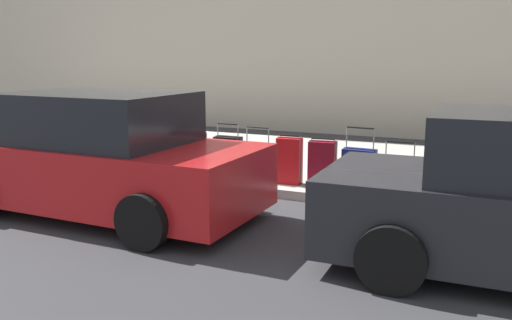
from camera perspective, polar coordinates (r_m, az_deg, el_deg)
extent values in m
plane|color=#333335|center=(8.82, -8.72, -2.81)|extent=(40.00, 40.00, 0.00)
cube|color=#ADA89E|center=(10.93, -1.57, 0.39)|extent=(18.00, 5.00, 0.14)
cube|color=#59601E|center=(7.88, 19.21, -2.03)|extent=(0.46, 0.24, 0.51)
cube|color=black|center=(7.88, 19.21, -2.03)|extent=(0.46, 0.05, 0.52)
cylinder|color=gray|center=(7.79, 20.83, 0.71)|extent=(0.02, 0.02, 0.29)
cylinder|color=gray|center=(7.82, 17.96, 0.93)|extent=(0.02, 0.02, 0.29)
cylinder|color=black|center=(7.78, 19.46, 1.86)|extent=(0.39, 0.03, 0.02)
cylinder|color=black|center=(7.92, 20.55, -3.79)|extent=(0.04, 0.02, 0.04)
cylinder|color=black|center=(7.95, 17.66, -3.55)|extent=(0.04, 0.02, 0.04)
cube|color=#9EA0A8|center=(7.85, 14.95, -1.69)|extent=(0.46, 0.21, 0.55)
cube|color=black|center=(7.85, 14.95, -1.69)|extent=(0.46, 0.05, 0.56)
cylinder|color=gray|center=(7.74, 16.51, 0.94)|extent=(0.02, 0.02, 0.22)
cylinder|color=gray|center=(7.82, 13.68, 1.18)|extent=(0.02, 0.02, 0.22)
cylinder|color=black|center=(7.76, 15.13, 1.86)|extent=(0.39, 0.04, 0.02)
cylinder|color=black|center=(7.87, 16.30, -3.61)|extent=(0.04, 0.02, 0.04)
cylinder|color=black|center=(7.95, 13.44, -3.32)|extent=(0.04, 0.02, 0.04)
cube|color=navy|center=(8.01, 10.89, -1.02)|extent=(0.49, 0.28, 0.61)
cube|color=black|center=(8.01, 10.89, -1.02)|extent=(0.48, 0.09, 0.63)
cylinder|color=gray|center=(7.87, 12.42, 2.13)|extent=(0.02, 0.02, 0.31)
cylinder|color=gray|center=(7.99, 9.62, 2.38)|extent=(0.02, 0.02, 0.31)
cylinder|color=black|center=(7.91, 11.05, 3.38)|extent=(0.41, 0.06, 0.02)
cylinder|color=black|center=(8.01, 12.24, -3.16)|extent=(0.05, 0.02, 0.04)
cylinder|color=black|center=(8.14, 9.42, -2.83)|extent=(0.05, 0.02, 0.04)
cube|color=maroon|center=(8.16, 7.07, -0.42)|extent=(0.43, 0.28, 0.69)
cube|color=black|center=(8.16, 7.07, -0.42)|extent=(0.41, 0.08, 0.70)
cylinder|color=gray|center=(8.06, 8.33, 2.05)|extent=(0.02, 0.02, 0.04)
cylinder|color=gray|center=(8.13, 5.95, 2.18)|extent=(0.02, 0.02, 0.04)
cylinder|color=black|center=(8.09, 7.14, 2.25)|extent=(0.34, 0.06, 0.02)
cylinder|color=black|center=(8.19, 8.23, -2.71)|extent=(0.05, 0.02, 0.04)
cylinder|color=black|center=(8.26, 5.82, -2.53)|extent=(0.05, 0.02, 0.04)
cube|color=red|center=(8.27, 3.57, -0.10)|extent=(0.38, 0.22, 0.71)
cube|color=black|center=(8.27, 3.57, -0.10)|extent=(0.38, 0.05, 0.73)
cylinder|color=gray|center=(8.16, 4.65, 2.42)|extent=(0.02, 0.02, 0.04)
cylinder|color=gray|center=(8.26, 2.56, 2.55)|extent=(0.02, 0.02, 0.04)
cylinder|color=black|center=(8.21, 3.60, 2.62)|extent=(0.32, 0.04, 0.02)
cylinder|color=black|center=(8.30, 4.61, -2.45)|extent=(0.04, 0.02, 0.04)
cylinder|color=black|center=(8.40, 2.49, -2.26)|extent=(0.04, 0.02, 0.04)
cube|color=#0F606B|center=(8.49, 0.17, -0.40)|extent=(0.47, 0.28, 0.54)
cube|color=black|center=(8.49, 0.17, -0.40)|extent=(0.46, 0.08, 0.55)
cylinder|color=gray|center=(8.33, 1.35, 2.33)|extent=(0.02, 0.02, 0.31)
cylinder|color=gray|center=(8.52, -0.97, 2.53)|extent=(0.02, 0.02, 0.31)
cylinder|color=black|center=(8.40, 0.18, 3.49)|extent=(0.39, 0.06, 0.02)
cylinder|color=black|center=(8.45, 1.36, -2.16)|extent=(0.05, 0.02, 0.04)
cylinder|color=black|center=(8.64, -0.98, -1.86)|extent=(0.05, 0.02, 0.04)
cube|color=black|center=(8.79, -2.99, 0.38)|extent=(0.43, 0.24, 0.66)
cube|color=black|center=(8.79, -2.99, 0.38)|extent=(0.44, 0.05, 0.67)
cylinder|color=gray|center=(8.64, -1.93, 3.11)|extent=(0.02, 0.02, 0.21)
cylinder|color=gray|center=(8.81, -4.08, 3.24)|extent=(0.02, 0.02, 0.21)
cylinder|color=black|center=(8.71, -3.03, 3.86)|extent=(0.37, 0.03, 0.02)
cylinder|color=black|center=(8.77, -1.87, -1.68)|extent=(0.04, 0.02, 0.04)
cylinder|color=black|center=(8.94, -4.05, -1.45)|extent=(0.04, 0.02, 0.04)
cube|color=#59601E|center=(9.04, -6.23, 0.16)|extent=(0.45, 0.25, 0.51)
cube|color=black|center=(9.04, -6.23, 0.16)|extent=(0.45, 0.07, 0.52)
cylinder|color=gray|center=(8.88, -5.28, 2.26)|extent=(0.02, 0.02, 0.19)
cylinder|color=gray|center=(9.09, -7.24, 2.43)|extent=(0.02, 0.02, 0.19)
cylinder|color=black|center=(8.97, -6.29, 2.94)|extent=(0.38, 0.05, 0.02)
cylinder|color=black|center=(8.98, -5.19, -1.41)|extent=(0.05, 0.02, 0.04)
cylinder|color=black|center=(9.20, -7.18, -1.16)|extent=(0.05, 0.02, 0.04)
cube|color=#9EA0A8|center=(9.27, -9.42, 1.03)|extent=(0.44, 0.22, 0.73)
cube|color=black|center=(9.27, -9.42, 1.03)|extent=(0.44, 0.06, 0.74)
cylinder|color=gray|center=(9.10, -8.52, 4.01)|extent=(0.02, 0.02, 0.26)
cylinder|color=gray|center=(9.29, -10.49, 4.09)|extent=(0.02, 0.02, 0.26)
cylinder|color=black|center=(9.18, -9.54, 4.85)|extent=(0.37, 0.04, 0.02)
cylinder|color=black|center=(9.23, -8.34, -1.14)|extent=(0.04, 0.02, 0.04)
cylinder|color=black|center=(9.43, -10.34, -0.95)|extent=(0.04, 0.02, 0.04)
cube|color=navy|center=(9.62, -11.75, 0.95)|extent=(0.37, 0.29, 0.61)
cube|color=black|center=(9.62, -11.75, 0.95)|extent=(0.35, 0.08, 0.62)
cylinder|color=gray|center=(9.48, -11.12, 3.65)|extent=(0.02, 0.02, 0.31)
cylinder|color=gray|center=(9.62, -12.59, 3.70)|extent=(0.02, 0.02, 0.31)
cylinder|color=black|center=(9.53, -11.89, 4.60)|extent=(0.29, 0.05, 0.02)
cylinder|color=black|center=(9.60, -10.93, -0.76)|extent=(0.05, 0.02, 0.04)
cylinder|color=black|center=(9.74, -12.43, -0.64)|extent=(0.05, 0.02, 0.04)
cube|color=maroon|center=(9.94, -14.10, 1.45)|extent=(0.45, 0.23, 0.70)
cube|color=black|center=(9.94, -14.10, 1.45)|extent=(0.46, 0.05, 0.72)
cylinder|color=gray|center=(9.78, -13.28, 3.52)|extent=(0.02, 0.02, 0.04)
cylinder|color=gray|center=(10.01, -15.09, 3.61)|extent=(0.02, 0.02, 0.04)
cylinder|color=black|center=(9.89, -14.20, 3.68)|extent=(0.39, 0.04, 0.02)
cylinder|color=black|center=(9.89, -13.08, -0.50)|extent=(0.04, 0.02, 0.04)
cylinder|color=black|center=(10.12, -14.91, -0.32)|extent=(0.04, 0.02, 0.04)
cylinder|color=#D89E0C|center=(10.39, -17.24, 1.34)|extent=(0.20, 0.20, 0.58)
sphere|color=#D89E0C|center=(10.34, -17.34, 3.19)|extent=(0.21, 0.21, 0.21)
cylinder|color=#D89E0C|center=(10.49, -17.86, 1.55)|extent=(0.09, 0.10, 0.09)
cylinder|color=#D89E0C|center=(10.29, -16.62, 1.44)|extent=(0.09, 0.10, 0.09)
cylinder|color=brown|center=(10.76, -20.72, 2.35)|extent=(0.15, 0.15, 0.92)
cylinder|color=black|center=(4.99, 14.22, -10.13)|extent=(0.64, 0.23, 0.64)
cylinder|color=black|center=(6.64, 16.64, -4.94)|extent=(0.64, 0.23, 0.64)
cube|color=#AD1619|center=(7.44, -16.04, -1.18)|extent=(4.34, 1.84, 0.80)
cube|color=black|center=(7.32, -16.34, 4.37)|extent=(2.27, 1.68, 0.65)
cylinder|color=black|center=(9.03, -18.61, -0.86)|extent=(0.64, 0.23, 0.64)
cylinder|color=black|center=(5.99, -11.88, -6.43)|extent=(0.64, 0.23, 0.64)
cylinder|color=black|center=(7.47, -3.49, -2.72)|extent=(0.64, 0.23, 0.64)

